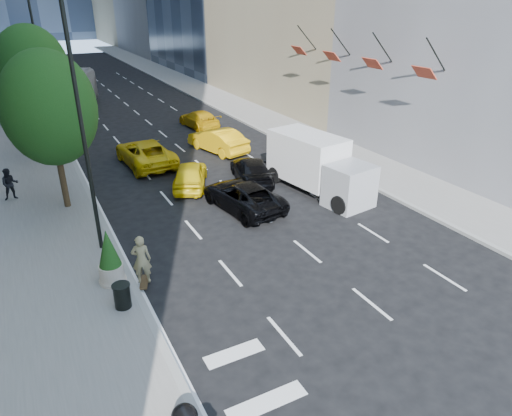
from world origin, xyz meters
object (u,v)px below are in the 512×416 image
black_sedan_mercedes (252,170)px  trash_can (122,296)px  skateboarder (142,263)px  city_bus (62,95)px  planter_shrub (109,258)px  box_truck (318,165)px  black_sedan_lincoln (243,196)px

black_sedan_mercedes → trash_can: black_sedan_mercedes is taller
skateboarder → city_bus: size_ratio=0.15×
city_bus → trash_can: (-1.80, -30.60, -1.17)m
skateboarder → black_sedan_mercedes: skateboarder is taller
black_sedan_mercedes → trash_can: size_ratio=5.76×
skateboarder → planter_shrub: (-1.00, 0.51, 0.21)m
skateboarder → box_truck: bearing=-137.7°
box_truck → skateboarder: bearing=-166.0°
black_sedan_lincoln → planter_shrub: planter_shrub is taller
black_sedan_lincoln → box_truck: size_ratio=0.77×
black_sedan_mercedes → city_bus: city_bus is taller
skateboarder → black_sedan_mercedes: (8.12, 7.26, -0.25)m
black_sedan_mercedes → black_sedan_lincoln: bearing=72.7°
planter_shrub → skateboarder: bearing=-27.1°
skateboarder → black_sedan_lincoln: (6.10, 4.26, -0.25)m
skateboarder → box_truck: size_ratio=0.29×
box_truck → planter_shrub: bearing=-170.0°
skateboarder → trash_can: (-1.00, -1.16, -0.38)m
box_truck → planter_shrub: 12.20m
skateboarder → trash_can: bearing=69.0°
city_bus → skateboarder: bearing=-67.8°
skateboarder → black_sedan_mercedes: 10.89m
black_sedan_mercedes → planter_shrub: 11.35m
planter_shrub → box_truck: bearing=18.5°
black_sedan_mercedes → box_truck: size_ratio=0.74×
trash_can → planter_shrub: size_ratio=0.39×
black_sedan_lincoln → trash_can: black_sedan_lincoln is taller
black_sedan_mercedes → city_bus: (-7.32, 22.18, 1.04)m
planter_shrub → black_sedan_mercedes: bearing=36.5°
black_sedan_lincoln → black_sedan_mercedes: (2.02, 3.00, 0.00)m
skateboarder → planter_shrub: size_ratio=0.89×
black_sedan_lincoln → city_bus: city_bus is taller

